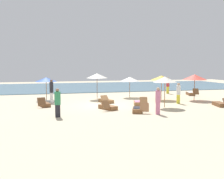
% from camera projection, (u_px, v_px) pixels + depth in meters
% --- Properties ---
extents(ground_plane, '(60.00, 60.00, 0.00)m').
position_uv_depth(ground_plane, '(105.00, 105.00, 20.59)').
color(ground_plane, beige).
extents(ocean_water, '(48.00, 16.00, 0.06)m').
position_uv_depth(ocean_water, '(78.00, 87.00, 37.00)').
color(ocean_water, '#476B7F').
rests_on(ocean_water, ground_plane).
extents(umbrella_1, '(1.89, 1.89, 1.95)m').
position_uv_depth(umbrella_1, '(130.00, 79.00, 25.38)').
color(umbrella_1, brown).
rests_on(umbrella_1, ground_plane).
extents(umbrella_3, '(1.88, 1.88, 2.02)m').
position_uv_depth(umbrella_3, '(46.00, 79.00, 23.34)').
color(umbrella_3, olive).
rests_on(umbrella_3, ground_plane).
extents(umbrella_4, '(2.09, 2.09, 2.27)m').
position_uv_depth(umbrella_4, '(195.00, 77.00, 23.37)').
color(umbrella_4, brown).
rests_on(umbrella_4, ground_plane).
extents(umbrella_5, '(1.95, 1.95, 2.16)m').
position_uv_depth(umbrella_5, '(161.00, 78.00, 23.62)').
color(umbrella_5, olive).
rests_on(umbrella_5, ground_plane).
extents(umbrella_6, '(1.73, 1.73, 2.26)m').
position_uv_depth(umbrella_6, '(165.00, 80.00, 19.38)').
color(umbrella_6, olive).
rests_on(umbrella_6, ground_plane).
extents(umbrella_8, '(1.90, 1.90, 2.33)m').
position_uv_depth(umbrella_8, '(97.00, 76.00, 24.02)').
color(umbrella_8, brown).
rests_on(umbrella_8, ground_plane).
extents(lounger_0, '(1.12, 1.80, 0.68)m').
position_uv_depth(lounger_0, '(106.00, 101.00, 21.91)').
color(lounger_0, olive).
rests_on(lounger_0, ground_plane).
extents(lounger_1, '(1.24, 1.76, 0.71)m').
position_uv_depth(lounger_1, '(108.00, 107.00, 18.65)').
color(lounger_1, brown).
rests_on(lounger_1, ground_plane).
extents(lounger_2, '(1.03, 1.75, 0.73)m').
position_uv_depth(lounger_2, '(191.00, 93.00, 27.35)').
color(lounger_2, brown).
rests_on(lounger_2, ground_plane).
extents(lounger_3, '(0.96, 1.80, 0.66)m').
position_uv_depth(lounger_3, '(220.00, 104.00, 20.09)').
color(lounger_3, brown).
rests_on(lounger_3, ground_plane).
extents(lounger_4, '(1.14, 1.80, 0.67)m').
position_uv_depth(lounger_4, '(138.00, 109.00, 17.60)').
color(lounger_4, brown).
rests_on(lounger_4, ground_plane).
extents(lounger_5, '(0.98, 1.73, 0.74)m').
position_uv_depth(lounger_5, '(44.00, 104.00, 20.00)').
color(lounger_5, brown).
rests_on(lounger_5, ground_plane).
extents(lounger_6, '(1.04, 1.78, 0.70)m').
position_uv_depth(lounger_6, '(139.00, 103.00, 20.56)').
color(lounger_6, olive).
rests_on(lounger_6, ground_plane).
extents(person_0, '(0.42, 0.42, 1.76)m').
position_uv_depth(person_0, '(168.00, 85.00, 28.72)').
color(person_0, yellow).
rests_on(person_0, ground_plane).
extents(person_2, '(0.36, 0.36, 1.71)m').
position_uv_depth(person_2, '(158.00, 101.00, 16.78)').
color(person_2, '#D17299').
rests_on(person_2, ground_plane).
extents(person_3, '(0.42, 0.42, 1.92)m').
position_uv_depth(person_3, '(52.00, 91.00, 21.86)').
color(person_3, white).
rests_on(person_3, ground_plane).
extents(person_4, '(0.43, 0.43, 1.73)m').
position_uv_depth(person_4, '(58.00, 103.00, 15.90)').
color(person_4, '#26262D').
rests_on(person_4, ground_plane).
extents(person_5, '(0.41, 0.41, 1.68)m').
position_uv_depth(person_5, '(178.00, 93.00, 21.41)').
color(person_5, yellow).
rests_on(person_5, ground_plane).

